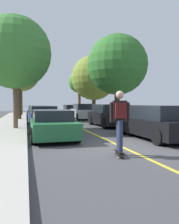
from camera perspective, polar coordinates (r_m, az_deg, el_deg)
ground at (r=8.34m, az=7.83°, el=-8.42°), size 80.00×80.00×0.00m
center_line at (r=12.08m, az=0.33°, el=-5.08°), size 0.12×39.20×0.01m
parked_car_left_nearest at (r=10.32m, az=-9.24°, el=-2.95°), size 1.86×4.34×1.24m
parked_car_left_near at (r=16.28m, az=-11.47°, el=-0.89°), size 2.03×4.70×1.34m
parked_car_left_far at (r=23.13m, az=-12.60°, el=-0.02°), size 2.07×4.43×1.30m
parked_car_right_nearest at (r=10.44m, az=15.76°, el=-2.41°), size 1.96×4.51×1.44m
parked_car_right_near at (r=15.49m, az=5.05°, el=-0.85°), size 2.06×4.21×1.45m
parked_car_right_far at (r=22.36m, az=-1.36°, el=0.10°), size 2.12×4.75×1.47m
parked_car_right_farthest at (r=28.85m, az=-4.54°, el=0.43°), size 1.96×4.42×1.32m
street_tree_left_nearest at (r=13.90m, az=-17.86°, el=13.71°), size 4.04×4.04×6.22m
street_tree_left_near at (r=21.59m, az=-16.94°, el=10.45°), size 3.15×3.15×6.14m
street_tree_left_far at (r=29.19m, az=-16.51°, el=9.18°), size 4.46×4.46×7.23m
street_tree_right_nearest at (r=18.96m, az=6.82°, el=11.42°), size 4.79×4.79×6.85m
street_tree_right_near at (r=25.10m, az=1.08°, el=8.37°), size 4.80×4.80×6.50m
street_tree_right_far at (r=31.89m, az=-2.51°, el=7.26°), size 2.95×2.95×5.73m
fire_hydrant at (r=12.40m, az=18.48°, el=-2.77°), size 0.20×0.20×0.70m
skateboard at (r=6.91m, az=7.36°, el=-9.92°), size 0.42×0.87×0.10m
skateboarder at (r=6.73m, az=7.45°, el=-1.32°), size 0.58×0.70×1.78m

